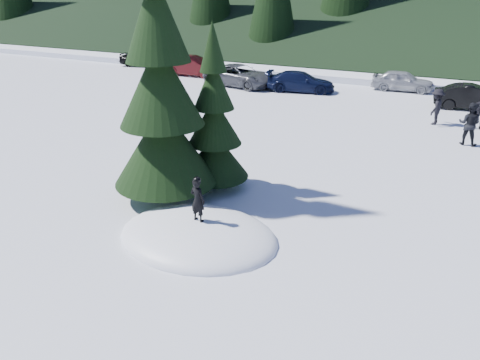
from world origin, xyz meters
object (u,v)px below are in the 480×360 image
at_px(car_3, 300,82).
at_px(car_5, 474,97).
at_px(adult_2, 436,107).
at_px(car_1, 193,66).
at_px(adult_0, 469,124).
at_px(spruce_short, 215,127).
at_px(child_skier, 198,200).
at_px(car_2, 240,75).
at_px(car_4, 402,81).
at_px(car_0, 144,58).
at_px(spruce_tall, 161,95).

xyz_separation_m(car_3, car_5, (9.82, -0.15, 0.04)).
relative_size(adult_2, car_1, 0.40).
distance_m(adult_0, car_3, 11.86).
xyz_separation_m(spruce_short, car_3, (-2.32, 15.28, -1.49)).
bearing_deg(child_skier, car_2, -58.87).
relative_size(adult_2, car_2, 0.35).
distance_m(child_skier, car_5, 19.31).
bearing_deg(car_4, spruce_short, 166.67).
bearing_deg(adult_0, car_5, -81.43).
xyz_separation_m(child_skier, car_0, (-17.92, 21.76, -0.40)).
bearing_deg(child_skier, spruce_tall, -29.76).
distance_m(car_0, car_1, 5.94).
height_order(spruce_tall, car_1, spruce_tall).
height_order(car_1, car_5, car_1).
bearing_deg(car_0, adult_0, -121.05).
xyz_separation_m(spruce_short, adult_2, (5.92, 11.20, -1.25)).
height_order(adult_2, car_1, adult_2).
distance_m(adult_0, car_1, 20.29).
bearing_deg(adult_2, spruce_short, -16.71).
bearing_deg(car_5, car_4, 46.16).
bearing_deg(car_2, spruce_short, -145.96).
distance_m(adult_2, car_4, 7.53).
distance_m(spruce_tall, child_skier, 3.56).
distance_m(spruce_tall, car_1, 21.02).
xyz_separation_m(child_skier, adult_2, (4.75, 14.31, -0.22)).
xyz_separation_m(car_2, car_5, (13.97, -0.01, -0.03)).
relative_size(spruce_tall, car_4, 2.31).
distance_m(adult_0, car_4, 10.56).
relative_size(spruce_short, car_2, 1.09).
bearing_deg(child_skier, car_5, -100.72).
xyz_separation_m(adult_2, car_0, (-22.66, 7.45, -0.18)).
relative_size(child_skier, adult_2, 0.70).
bearing_deg(car_2, car_5, -79.11).
height_order(child_skier, adult_2, adult_2).
bearing_deg(car_5, car_3, 82.72).
bearing_deg(car_0, car_5, -106.62).
height_order(child_skier, car_1, child_skier).
distance_m(car_1, car_4, 14.52).
distance_m(child_skier, adult_0, 13.23).
distance_m(car_4, car_5, 5.19).
bearing_deg(car_4, child_skier, 171.26).
bearing_deg(car_1, car_0, 70.69).
bearing_deg(spruce_short, car_3, 98.61).
distance_m(spruce_short, car_2, 16.52).
xyz_separation_m(car_0, car_2, (10.28, -3.51, 0.00)).
bearing_deg(adult_2, car_2, -96.48).
bearing_deg(spruce_tall, child_skier, -38.19).
bearing_deg(car_3, child_skier, 179.49).
bearing_deg(car_3, car_0, 65.61).
distance_m(spruce_tall, spruce_short, 2.11).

